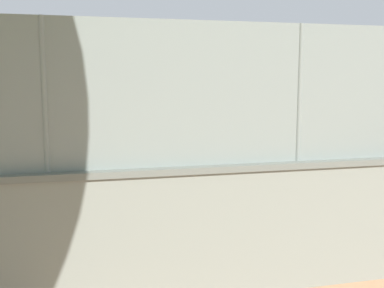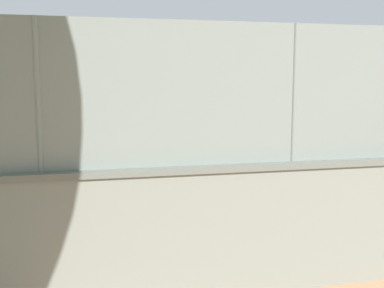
{
  "view_description": "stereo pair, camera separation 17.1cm",
  "coord_description": "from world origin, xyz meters",
  "px_view_note": "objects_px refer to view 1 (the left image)",
  "views": [
    {
      "loc": [
        2.34,
        17.59,
        2.77
      ],
      "look_at": [
        0.07,
        7.6,
        1.35
      ],
      "focal_mm": 43.3,
      "sensor_mm": 36.0,
      "label": 1
    },
    {
      "loc": [
        2.18,
        17.63,
        2.77
      ],
      "look_at": [
        0.07,
        7.6,
        1.35
      ],
      "focal_mm": 43.3,
      "sensor_mm": 36.0,
      "label": 2
    }
  ],
  "objects_px": {
    "player_crossing_court": "(263,145)",
    "player_baseline_waiting": "(45,136)",
    "sports_ball": "(309,187)",
    "player_near_wall_returning": "(278,155)"
  },
  "relations": [
    {
      "from": "player_crossing_court",
      "to": "player_baseline_waiting",
      "type": "relative_size",
      "value": 0.88
    },
    {
      "from": "player_crossing_court",
      "to": "sports_ball",
      "type": "relative_size",
      "value": 7.1
    },
    {
      "from": "player_crossing_court",
      "to": "sports_ball",
      "type": "bearing_deg",
      "value": 100.28
    },
    {
      "from": "player_near_wall_returning",
      "to": "sports_ball",
      "type": "bearing_deg",
      "value": 158.87
    },
    {
      "from": "player_crossing_court",
      "to": "sports_ball",
      "type": "height_order",
      "value": "player_crossing_court"
    },
    {
      "from": "player_crossing_court",
      "to": "sports_ball",
      "type": "distance_m",
      "value": 2.31
    },
    {
      "from": "player_baseline_waiting",
      "to": "player_near_wall_returning",
      "type": "bearing_deg",
      "value": 143.98
    },
    {
      "from": "player_baseline_waiting",
      "to": "player_near_wall_returning",
      "type": "xyz_separation_m",
      "value": [
        -5.95,
        4.33,
        -0.12
      ]
    },
    {
      "from": "player_baseline_waiting",
      "to": "sports_ball",
      "type": "relative_size",
      "value": 8.1
    },
    {
      "from": "player_crossing_court",
      "to": "player_baseline_waiting",
      "type": "height_order",
      "value": "player_baseline_waiting"
    }
  ]
}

